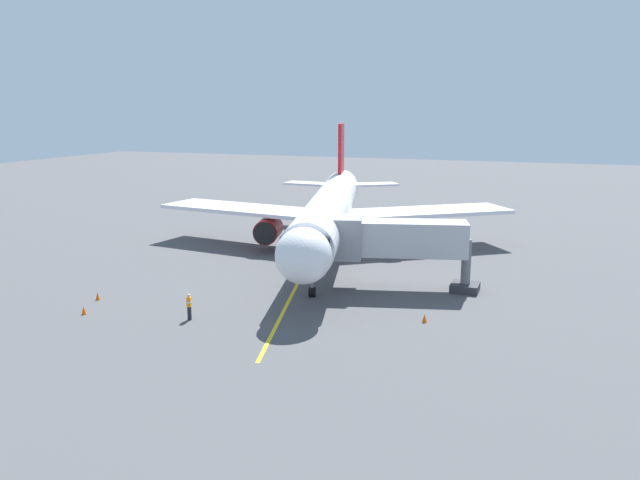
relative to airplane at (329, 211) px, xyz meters
name	(u,v)px	position (x,y,z in m)	size (l,w,h in m)	color
ground_plane	(355,250)	(-1.80, -2.22, -4.00)	(220.00, 220.00, 0.00)	#4C4C4F
apron_lead_in_line	(305,269)	(-0.07, 6.27, -4.00)	(0.24, 40.00, 0.01)	yellow
airplane	(329,211)	(0.00, 0.00, 0.00)	(33.70, 39.80, 11.50)	white
jet_bridge	(389,240)	(-8.02, 9.58, -0.24)	(11.47, 5.41, 5.40)	#B7B7BC
ground_crew_marshaller	(189,306)	(2.05, 20.76, -3.12)	(0.38, 0.46, 1.71)	#23232D
tug_near_nose	(398,223)	(-3.12, -13.80, -3.30)	(2.29, 2.70, 1.50)	#2D3899
safety_cone_nose_left	(424,318)	(-12.05, 16.08, -3.73)	(0.32, 0.32, 0.55)	#F2590F
safety_cone_nose_right	(98,296)	(10.38, 19.29, -3.73)	(0.32, 0.32, 0.55)	#F2590F
safety_cone_wing_port	(84,310)	(9.07, 22.24, -3.73)	(0.32, 0.32, 0.55)	#F2590F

